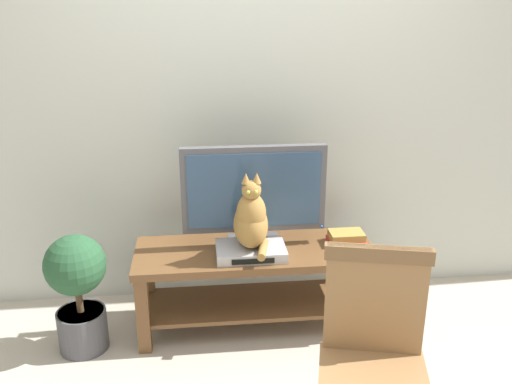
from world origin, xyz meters
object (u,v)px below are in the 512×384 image
cat (251,219)px  potted_plant (78,287)px  tv (254,193)px  book_stack (347,238)px  tv_stand (255,272)px  media_box (251,251)px  wooden_chair (374,351)px

cat → potted_plant: bearing=-177.7°
tv → cat: bearing=-101.4°
cat → tv: bearing=78.6°
book_stack → potted_plant: size_ratio=0.31×
tv_stand → tv: (0.00, 0.06, 0.46)m
media_box → wooden_chair: bearing=-68.5°
tv_stand → media_box: (-0.03, -0.08, 0.17)m
tv → wooden_chair: bearing=-72.5°
tv_stand → potted_plant: size_ratio=2.01×
cat → potted_plant: cat is taller
tv → cat: 0.18m
tv_stand → cat: cat is taller
tv_stand → cat: (-0.03, -0.09, 0.37)m
tv_stand → media_box: size_ratio=3.56×
book_stack → potted_plant: bearing=-174.3°
tv_stand → wooden_chair: 1.14m
book_stack → potted_plant: potted_plant is taller
tv_stand → wooden_chair: (0.35, -1.06, 0.19)m
media_box → book_stack: bearing=9.9°
tv → cat: (-0.03, -0.15, -0.09)m
tv_stand → potted_plant: potted_plant is taller
media_box → book_stack: 0.57m
cat → tv_stand: bearing=71.7°
potted_plant → book_stack: bearing=5.7°
tv_stand → cat: size_ratio=3.10×
media_box → cat: cat is taller
media_box → potted_plant: size_ratio=0.57×
wooden_chair → potted_plant: 1.62m
tv_stand → wooden_chair: size_ratio=1.44×
tv_stand → book_stack: size_ratio=6.57×
cat → potted_plant: 0.99m
wooden_chair → book_stack: size_ratio=4.54×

